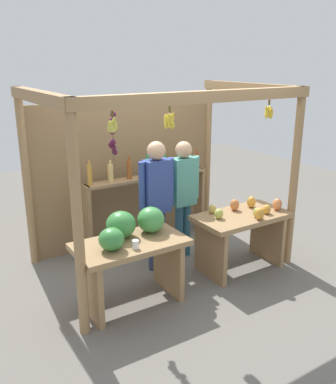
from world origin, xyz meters
name	(u,v)px	position (x,y,z in m)	size (l,w,h in m)	color
ground_plane	(161,262)	(0.00, 0.00, 0.00)	(12.00, 12.00, 0.00)	slate
market_stall	(144,159)	(0.00, 0.40, 1.32)	(2.94, 1.88, 2.26)	#99754C
fruit_counter_left	(131,245)	(-0.75, -0.63, 0.67)	(1.18, 0.70, 1.02)	#99754C
fruit_counter_right	(242,228)	(0.79, -0.67, 0.55)	(1.18, 0.64, 0.88)	#99754C
bottle_shelf_unit	(147,190)	(0.18, 0.66, 0.79)	(1.88, 0.22, 1.35)	#99754C
vendor_man	(157,195)	(-0.12, -0.11, 0.99)	(0.48, 0.22, 1.64)	navy
vendor_woman	(183,189)	(0.35, 0.01, 0.94)	(0.48, 0.21, 1.58)	#2A566D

